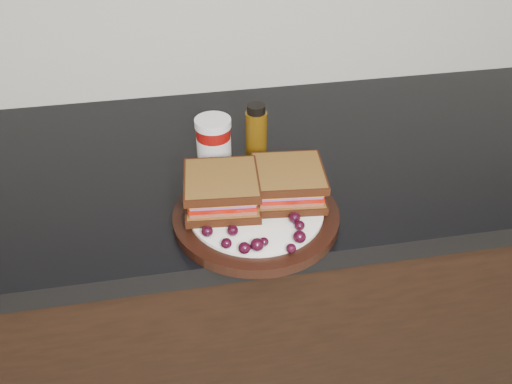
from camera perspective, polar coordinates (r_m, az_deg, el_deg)
base_cabinets at (r=1.45m, az=1.72°, el=-12.13°), size 3.96×0.58×0.86m
countertop at (r=1.15m, az=2.12°, el=2.98°), size 3.98×0.60×0.04m
plate at (r=0.96m, az=0.00°, el=-2.46°), size 0.28×0.28×0.02m
sandwich_left at (r=0.95m, az=-3.44°, el=0.12°), size 0.13×0.13×0.06m
sandwich_right at (r=0.97m, az=3.24°, el=0.89°), size 0.13×0.13×0.05m
grape_0 at (r=0.90m, az=-4.90°, el=-3.94°), size 0.02×0.02×0.02m
grape_1 at (r=0.90m, az=-2.35°, el=-3.88°), size 0.02×0.02×0.02m
grape_2 at (r=0.87m, az=-2.98°, el=-5.14°), size 0.02×0.02×0.02m
grape_3 at (r=0.86m, az=-1.16°, el=-5.62°), size 0.02×0.02×0.02m
grape_4 at (r=0.87m, az=0.13°, el=-5.29°), size 0.02×0.02×0.02m
grape_5 at (r=0.88m, az=0.80°, el=-5.01°), size 0.02×0.02×0.01m
grape_6 at (r=0.87m, az=3.53°, el=-5.65°), size 0.02×0.02×0.01m
grape_7 at (r=0.89m, az=4.37°, el=-4.49°), size 0.02×0.02×0.02m
grape_8 at (r=0.91m, az=4.38°, el=-3.36°), size 0.02×0.02×0.02m
grape_9 at (r=0.92m, az=3.88°, el=-2.57°), size 0.02×0.02×0.02m
grape_10 at (r=0.95m, az=5.62°, el=-1.23°), size 0.02×0.02×0.02m
grape_11 at (r=0.96m, az=3.86°, el=-0.96°), size 0.02×0.02×0.01m
grape_12 at (r=0.97m, az=3.80°, el=-0.41°), size 0.02×0.02×0.02m
grape_13 at (r=1.01m, az=3.09°, el=1.34°), size 0.02×0.02×0.02m
grape_14 at (r=0.98m, az=-4.21°, el=-0.30°), size 0.02×0.02×0.01m
grape_15 at (r=0.96m, az=-3.48°, el=-0.88°), size 0.02×0.02×0.02m
grape_16 at (r=0.95m, az=-5.09°, el=-1.49°), size 0.02×0.02×0.02m
grape_17 at (r=0.94m, az=-4.26°, el=-1.87°), size 0.02×0.02×0.02m
grape_18 at (r=0.98m, az=-4.24°, el=-0.03°), size 0.02×0.02×0.02m
grape_19 at (r=0.97m, az=-4.04°, el=-0.53°), size 0.02×0.02×0.02m
grape_20 at (r=0.94m, az=-3.67°, el=-1.55°), size 0.02×0.02×0.02m
condiment_jar at (r=1.08m, az=-4.24°, el=4.93°), size 0.08×0.08×0.10m
oil_bottle at (r=1.10m, az=0.02°, el=5.99°), size 0.05×0.05×0.12m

